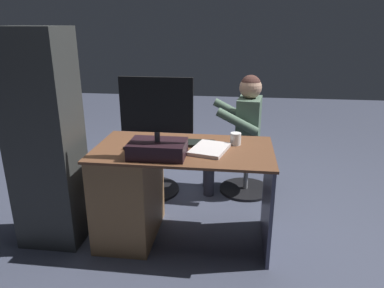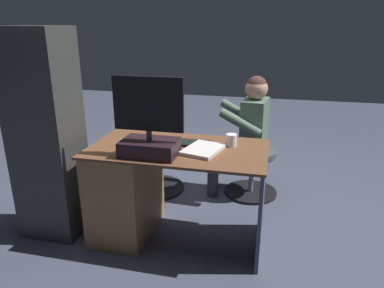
{
  "view_description": "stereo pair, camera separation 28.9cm",
  "coord_description": "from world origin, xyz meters",
  "px_view_note": "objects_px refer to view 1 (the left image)",
  "views": [
    {
      "loc": [
        -0.36,
        2.78,
        1.56
      ],
      "look_at": [
        -0.01,
        0.06,
        0.62
      ],
      "focal_mm": 33.62,
      "sensor_mm": 36.0,
      "label": 1
    },
    {
      "loc": [
        -0.64,
        2.73,
        1.56
      ],
      "look_at": [
        -0.01,
        0.06,
        0.62
      ],
      "focal_mm": 33.62,
      "sensor_mm": 36.0,
      "label": 2
    }
  ],
  "objects_px": {
    "computer_mouse": "(142,141)",
    "office_chair_teddy": "(149,167)",
    "desk": "(140,190)",
    "teddy_bear": "(148,131)",
    "monitor": "(157,135)",
    "tv_remote": "(133,146)",
    "keyboard": "(185,143)",
    "cup": "(236,139)",
    "visitor_chair": "(246,165)",
    "person": "(240,125)"
  },
  "relations": [
    {
      "from": "computer_mouse",
      "to": "office_chair_teddy",
      "type": "distance_m",
      "value": 0.85
    },
    {
      "from": "desk",
      "to": "teddy_bear",
      "type": "bearing_deg",
      "value": -81.22
    },
    {
      "from": "computer_mouse",
      "to": "office_chair_teddy",
      "type": "height_order",
      "value": "computer_mouse"
    },
    {
      "from": "monitor",
      "to": "tv_remote",
      "type": "relative_size",
      "value": 3.46
    },
    {
      "from": "keyboard",
      "to": "cup",
      "type": "bearing_deg",
      "value": -174.22
    },
    {
      "from": "teddy_bear",
      "to": "office_chair_teddy",
      "type": "bearing_deg",
      "value": 90.0
    },
    {
      "from": "desk",
      "to": "cup",
      "type": "distance_m",
      "value": 0.8
    },
    {
      "from": "tv_remote",
      "to": "visitor_chair",
      "type": "xyz_separation_m",
      "value": [
        -0.83,
        -0.89,
        -0.47
      ]
    },
    {
      "from": "monitor",
      "to": "visitor_chair",
      "type": "height_order",
      "value": "monitor"
    },
    {
      "from": "computer_mouse",
      "to": "teddy_bear",
      "type": "xyz_separation_m",
      "value": [
        0.14,
        -0.7,
        -0.13
      ]
    },
    {
      "from": "monitor",
      "to": "teddy_bear",
      "type": "distance_m",
      "value": 1.02
    },
    {
      "from": "cup",
      "to": "computer_mouse",
      "type": "bearing_deg",
      "value": 4.92
    },
    {
      "from": "computer_mouse",
      "to": "visitor_chair",
      "type": "bearing_deg",
      "value": -134.45
    },
    {
      "from": "cup",
      "to": "teddy_bear",
      "type": "bearing_deg",
      "value": -38.25
    },
    {
      "from": "desk",
      "to": "computer_mouse",
      "type": "bearing_deg",
      "value": -105.56
    },
    {
      "from": "visitor_chair",
      "to": "person",
      "type": "distance_m",
      "value": 0.41
    },
    {
      "from": "person",
      "to": "cup",
      "type": "bearing_deg",
      "value": 87.36
    },
    {
      "from": "monitor",
      "to": "tv_remote",
      "type": "xyz_separation_m",
      "value": [
        0.22,
        -0.15,
        -0.14
      ]
    },
    {
      "from": "computer_mouse",
      "to": "office_chair_teddy",
      "type": "xyz_separation_m",
      "value": [
        0.14,
        -0.68,
        -0.5
      ]
    },
    {
      "from": "cup",
      "to": "office_chair_teddy",
      "type": "height_order",
      "value": "cup"
    },
    {
      "from": "keyboard",
      "to": "visitor_chair",
      "type": "distance_m",
      "value": 1.02
    },
    {
      "from": "teddy_bear",
      "to": "computer_mouse",
      "type": "bearing_deg",
      "value": 101.02
    },
    {
      "from": "cup",
      "to": "tv_remote",
      "type": "distance_m",
      "value": 0.73
    },
    {
      "from": "office_chair_teddy",
      "to": "tv_remote",
      "type": "bearing_deg",
      "value": 96.7
    },
    {
      "from": "teddy_bear",
      "to": "visitor_chair",
      "type": "bearing_deg",
      "value": -173.44
    },
    {
      "from": "keyboard",
      "to": "person",
      "type": "bearing_deg",
      "value": -117.03
    },
    {
      "from": "desk",
      "to": "monitor",
      "type": "bearing_deg",
      "value": 136.39
    },
    {
      "from": "tv_remote",
      "to": "visitor_chair",
      "type": "relative_size",
      "value": 0.3
    },
    {
      "from": "monitor",
      "to": "person",
      "type": "relative_size",
      "value": 0.46
    },
    {
      "from": "visitor_chair",
      "to": "tv_remote",
      "type": "bearing_deg",
      "value": 47.0
    },
    {
      "from": "visitor_chair",
      "to": "cup",
      "type": "bearing_deg",
      "value": 81.36
    },
    {
      "from": "desk",
      "to": "computer_mouse",
      "type": "height_order",
      "value": "computer_mouse"
    },
    {
      "from": "computer_mouse",
      "to": "keyboard",
      "type": "bearing_deg",
      "value": -176.07
    },
    {
      "from": "office_chair_teddy",
      "to": "visitor_chair",
      "type": "height_order",
      "value": "same"
    },
    {
      "from": "teddy_bear",
      "to": "person",
      "type": "bearing_deg",
      "value": -173.52
    },
    {
      "from": "cup",
      "to": "visitor_chair",
      "type": "height_order",
      "value": "cup"
    },
    {
      "from": "monitor",
      "to": "teddy_bear",
      "type": "bearing_deg",
      "value": -71.97
    },
    {
      "from": "desk",
      "to": "tv_remote",
      "type": "height_order",
      "value": "tv_remote"
    },
    {
      "from": "monitor",
      "to": "teddy_bear",
      "type": "relative_size",
      "value": 1.37
    },
    {
      "from": "desk",
      "to": "cup",
      "type": "height_order",
      "value": "cup"
    },
    {
      "from": "monitor",
      "to": "tv_remote",
      "type": "distance_m",
      "value": 0.3
    },
    {
      "from": "keyboard",
      "to": "person",
      "type": "xyz_separation_m",
      "value": [
        -0.39,
        -0.77,
        -0.07
      ]
    },
    {
      "from": "keyboard",
      "to": "tv_remote",
      "type": "relative_size",
      "value": 2.8
    },
    {
      "from": "computer_mouse",
      "to": "person",
      "type": "xyz_separation_m",
      "value": [
        -0.71,
        -0.79,
        -0.08
      ]
    },
    {
      "from": "computer_mouse",
      "to": "tv_remote",
      "type": "distance_m",
      "value": 0.1
    },
    {
      "from": "monitor",
      "to": "tv_remote",
      "type": "height_order",
      "value": "monitor"
    },
    {
      "from": "desk",
      "to": "office_chair_teddy",
      "type": "bearing_deg",
      "value": -81.06
    },
    {
      "from": "computer_mouse",
      "to": "cup",
      "type": "xyz_separation_m",
      "value": [
        -0.67,
        -0.06,
        0.03
      ]
    },
    {
      "from": "computer_mouse",
      "to": "person",
      "type": "height_order",
      "value": "person"
    },
    {
      "from": "office_chair_teddy",
      "to": "computer_mouse",
      "type": "bearing_deg",
      "value": 101.24
    }
  ]
}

